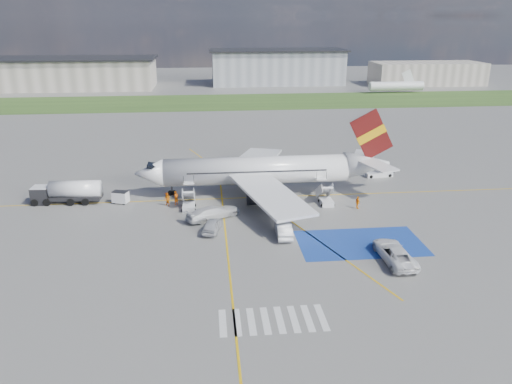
% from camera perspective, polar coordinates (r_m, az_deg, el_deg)
% --- Properties ---
extents(ground, '(400.00, 400.00, 0.00)m').
position_cam_1_polar(ground, '(59.14, 1.37, -4.61)').
color(ground, '#60605E').
rests_on(ground, ground).
extents(grass_strip, '(400.00, 30.00, 0.01)m').
position_cam_1_polar(grass_strip, '(150.66, -3.11, 10.25)').
color(grass_strip, '#2D4C1E').
rests_on(grass_strip, ground).
extents(taxiway_line_main, '(120.00, 0.20, 0.01)m').
position_cam_1_polar(taxiway_line_main, '(70.19, 0.17, -0.62)').
color(taxiway_line_main, gold).
rests_on(taxiway_line_main, ground).
extents(taxiway_line_cross, '(0.20, 60.00, 0.01)m').
position_cam_1_polar(taxiway_line_cross, '(49.83, -3.00, -9.51)').
color(taxiway_line_cross, gold).
rests_on(taxiway_line_cross, ground).
extents(taxiway_line_diag, '(20.71, 56.45, 0.01)m').
position_cam_1_polar(taxiway_line_diag, '(70.19, 0.17, -0.62)').
color(taxiway_line_diag, gold).
rests_on(taxiway_line_diag, ground).
extents(staging_box, '(14.00, 8.00, 0.01)m').
position_cam_1_polar(staging_box, '(57.62, 11.83, -5.72)').
color(staging_box, navy).
rests_on(staging_box, ground).
extents(crosswalk, '(9.00, 4.00, 0.01)m').
position_cam_1_polar(crosswalk, '(43.26, 1.92, -14.43)').
color(crosswalk, silver).
rests_on(crosswalk, ground).
extents(terminal_west, '(60.00, 22.00, 10.00)m').
position_cam_1_polar(terminal_west, '(190.75, -20.84, 12.51)').
color(terminal_west, gray).
rests_on(terminal_west, ground).
extents(terminal_centre, '(48.00, 18.00, 12.00)m').
position_cam_1_polar(terminal_centre, '(191.31, 2.43, 14.04)').
color(terminal_centre, gray).
rests_on(terminal_centre, ground).
extents(terminal_east, '(40.00, 16.00, 8.00)m').
position_cam_1_polar(terminal_east, '(200.14, 18.92, 12.71)').
color(terminal_east, gray).
rests_on(terminal_east, ground).
extents(airliner, '(36.81, 32.95, 11.92)m').
position_cam_1_polar(airliner, '(71.16, 1.22, 2.54)').
color(airliner, silver).
rests_on(airliner, ground).
extents(airstairs_fwd, '(1.90, 5.20, 3.60)m').
position_cam_1_polar(airstairs_fwd, '(66.61, -7.69, -1.37)').
color(airstairs_fwd, silver).
rests_on(airstairs_fwd, ground).
extents(airstairs_aft, '(1.90, 5.20, 3.60)m').
position_cam_1_polar(airstairs_aft, '(68.40, 7.98, -0.82)').
color(airstairs_aft, silver).
rests_on(airstairs_aft, ground).
extents(fuel_tanker, '(9.28, 3.06, 3.12)m').
position_cam_1_polar(fuel_tanker, '(72.46, -20.74, -0.18)').
color(fuel_tanker, black).
rests_on(fuel_tanker, ground).
extents(gpu_cart, '(2.38, 1.92, 1.73)m').
position_cam_1_polar(gpu_cart, '(70.25, -15.22, -0.64)').
color(gpu_cart, silver).
rests_on(gpu_cart, ground).
extents(belt_loader, '(4.66, 2.07, 1.36)m').
position_cam_1_polar(belt_loader, '(81.66, 13.89, 1.97)').
color(belt_loader, silver).
rests_on(belt_loader, ground).
extents(car_silver_a, '(2.76, 4.81, 1.54)m').
position_cam_1_polar(car_silver_a, '(59.24, -5.04, -3.82)').
color(car_silver_a, '#A9ABB0').
rests_on(car_silver_a, ground).
extents(car_silver_b, '(1.92, 4.99, 1.62)m').
position_cam_1_polar(car_silver_b, '(57.91, 3.18, -4.30)').
color(car_silver_b, silver).
rests_on(car_silver_b, ground).
extents(van_white_a, '(2.79, 5.89, 2.19)m').
position_cam_1_polar(van_white_a, '(54.16, 15.56, -6.47)').
color(van_white_a, white).
rests_on(van_white_a, ground).
extents(van_white_b, '(5.87, 4.62, 2.15)m').
position_cam_1_polar(van_white_b, '(62.88, -4.89, -2.10)').
color(van_white_b, silver).
rests_on(van_white_b, ground).
extents(crew_fwd, '(0.82, 0.82, 1.92)m').
position_cam_1_polar(crew_fwd, '(68.08, -9.11, -0.67)').
color(crew_fwd, orange).
rests_on(crew_fwd, ground).
extents(crew_nose, '(1.14, 1.12, 1.86)m').
position_cam_1_polar(crew_nose, '(67.80, -10.11, -0.84)').
color(crew_nose, orange).
rests_on(crew_nose, ground).
extents(crew_aft, '(0.66, 1.08, 1.71)m').
position_cam_1_polar(crew_aft, '(67.25, 11.54, -1.18)').
color(crew_aft, orange).
rests_on(crew_aft, ground).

